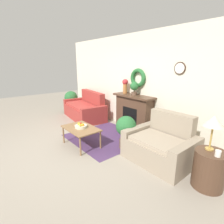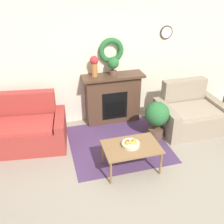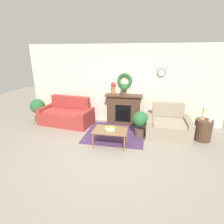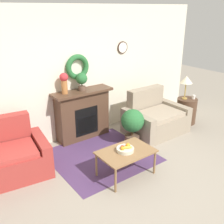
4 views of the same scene
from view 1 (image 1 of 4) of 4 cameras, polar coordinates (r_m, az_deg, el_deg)
The scene contains 15 objects.
ground_plane at distance 4.10m, azimuth -15.69°, elevation -12.64°, with size 16.00×16.00×0.00m, color gray.
floor_rug at distance 4.70m, azimuth -2.06°, elevation -8.22°, with size 1.80×1.70×0.01m.
wall_back at distance 5.04m, azimuth 8.25°, elevation 9.23°, with size 6.80×0.17×2.70m.
fireplace at distance 4.99m, azimuth 7.06°, elevation -0.42°, with size 1.27×0.41×1.06m.
couch_left at distance 6.30m, azimuth -8.77°, elevation 0.90°, with size 1.92×1.12×0.94m.
loveseat_right at distance 3.70m, azimuth 15.70°, elevation -10.39°, with size 1.28×0.95×0.94m.
coffee_table at distance 4.18m, azimuth -10.12°, elevation -5.66°, with size 0.90×0.60×0.45m.
fruit_bowl at distance 4.16m, azimuth -10.14°, elevation -4.51°, with size 0.29×0.29×0.12m.
side_table_by_loveseat at distance 3.25m, azimuth 29.08°, elevation -16.06°, with size 0.48×0.48×0.61m.
table_lamp at distance 3.01m, azimuth 30.29°, elevation -2.79°, with size 0.29×0.29×0.55m.
mug at distance 2.99m, azimuth 31.31°, elevation -11.50°, with size 0.08×0.08×0.09m.
vase_on_mantel_left at distance 5.10m, azimuth 4.32°, elevation 8.78°, with size 0.17×0.17×0.41m.
potted_plant_on_mantel at distance 4.82m, azimuth 7.28°, elevation 8.07°, with size 0.23×0.23×0.37m.
potted_plant_floor_by_couch at distance 7.25m, azimuth -13.19°, elevation 4.18°, with size 0.52×0.52×0.83m.
potted_plant_floor_by_loveseat at distance 3.99m, azimuth 4.59°, elevation -5.54°, with size 0.46×0.46×0.77m.
Camera 1 is at (3.36, -1.38, 1.91)m, focal length 28.00 mm.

